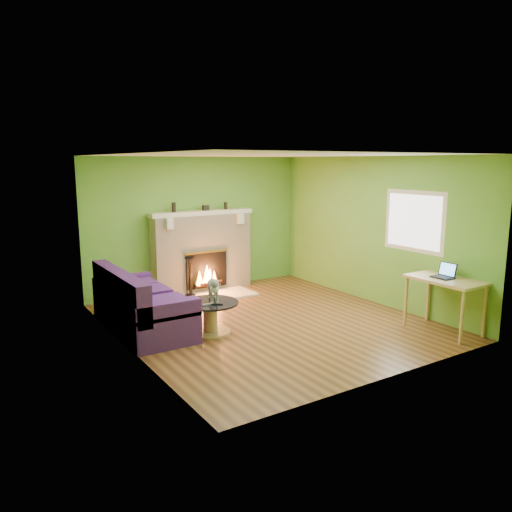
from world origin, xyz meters
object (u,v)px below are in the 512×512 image
Objects in this scene: coffee_table at (210,315)px; cat at (213,288)px; desk at (445,285)px; sofa at (139,307)px.

cat reaches higher than coffee_table.
desk is (2.97, -1.80, 0.44)m from coffee_table.
cat is (0.08, 0.05, 0.39)m from coffee_table.
coffee_table is 0.40m from cat.
coffee_table is at bearing 148.76° from desk.
sofa is at bearing 139.85° from coffee_table.
desk is at bearing -33.36° from sofa.
cat is at bearing -35.56° from sofa.
sofa reaches higher than coffee_table.
cat is (-2.89, 1.85, -0.04)m from desk.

